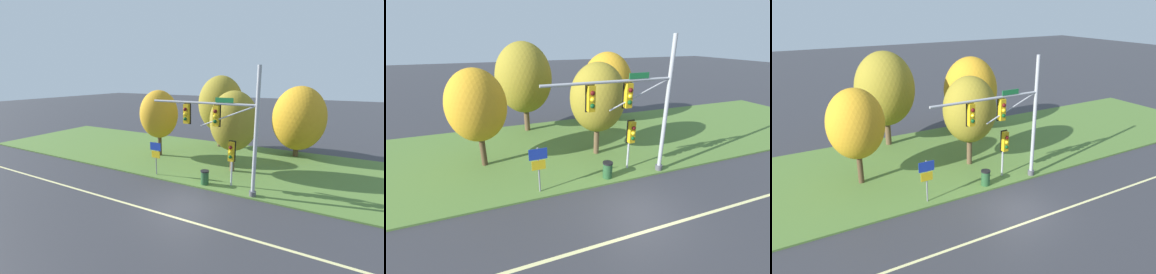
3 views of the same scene
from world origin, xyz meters
The scene contains 11 objects.
ground_plane centered at (0.00, 0.00, 0.00)m, with size 160.00×160.00×0.00m, color #333338.
lane_stripe centered at (0.00, -1.20, 0.00)m, with size 36.00×0.16×0.01m, color beige.
grass_verge centered at (0.00, 8.25, 0.05)m, with size 48.00×11.50×0.10m, color #517533.
traffic_signal_mast centered at (1.34, 2.82, 4.23)m, with size 7.01×0.49×7.45m.
pedestrian_signal_near_kerb centered at (1.56, 3.51, 2.25)m, with size 0.46×0.55×3.00m.
route_sign_post centered at (-3.85, 3.03, 1.70)m, with size 0.89×0.08×2.41m.
tree_nearest_road centered at (-6.34, 7.10, 3.78)m, with size 3.31×3.31×5.77m.
tree_left_of_mast centered at (-2.75, 12.48, 4.37)m, with size 4.35×4.35×7.01m.
tree_behind_signpost centered at (0.71, 6.26, 3.85)m, with size 3.45×3.45×5.92m.
tree_mid_verge centered at (4.47, 12.44, 3.46)m, with size 4.41×4.41×6.13m.
trash_bin centered at (-0.05, 3.09, 0.57)m, with size 0.56×0.56×0.93m.
Camera 1 is at (6.51, -11.14, 6.89)m, focal length 24.00 mm.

